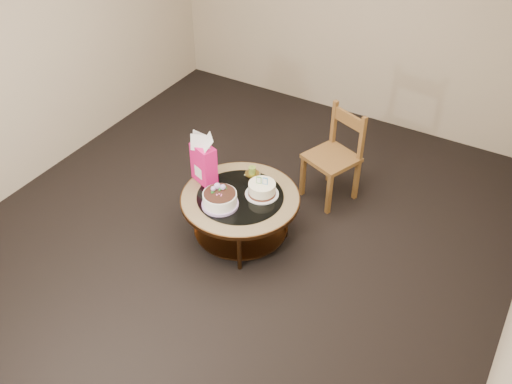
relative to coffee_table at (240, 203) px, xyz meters
The scene contains 8 objects.
ground 0.38m from the coffee_table, 164.05° to the left, with size 5.00×5.00×0.00m, color black.
room_walls 1.16m from the coffee_table, 164.05° to the left, with size 4.52×5.02×2.61m.
coffee_table is the anchor object (origin of this frame).
decorated_cake 0.25m from the coffee_table, 113.02° to the right, with size 0.31×0.31×0.18m.
cream_cake 0.23m from the coffee_table, 36.63° to the left, with size 0.29×0.29×0.18m.
gift_bag 0.49m from the coffee_table, behind, with size 0.26×0.23×0.46m.
pillar_candle 0.33m from the coffee_table, 101.69° to the left, with size 0.13×0.13×0.10m.
dining_chair 1.05m from the coffee_table, 65.00° to the left, with size 0.54×0.54×0.91m.
Camera 1 is at (2.02, -3.17, 3.49)m, focal length 40.00 mm.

